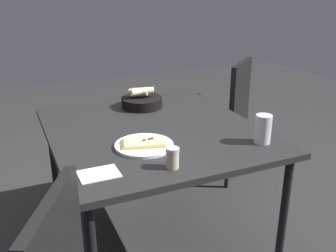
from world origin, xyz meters
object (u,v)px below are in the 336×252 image
Objects in this scene: bread_basket at (141,101)px; pizza_plate at (144,145)px; chair_near at (224,114)px; beer_glass at (263,130)px; dining_table at (153,137)px; pepper_shaker at (173,159)px.

pizza_plate is at bearing 70.87° from bread_basket.
beer_glass is at bearing 67.53° from chair_near.
bread_basket is at bearing -65.82° from beer_glass.
dining_table is at bearing 79.47° from bread_basket.
pizza_plate is 3.06× the size of pepper_shaker.
bread_basket is 1.80× the size of beer_glass.
beer_glass is (-0.33, 0.75, 0.02)m from bread_basket.
bread_basket reaches higher than pepper_shaker.
bread_basket reaches higher than dining_table.
beer_glass reaches higher than pizza_plate.
bread_basket is 0.83m from pepper_shaker.
pepper_shaker is (-0.03, 0.25, 0.03)m from pizza_plate.
chair_near is (-0.73, -0.21, -0.25)m from bread_basket.
chair_near reaches higher than dining_table.
chair_near is (-0.80, -0.57, -0.16)m from dining_table.
dining_table is at bearing 35.49° from chair_near.
bread_basket is at bearing -100.53° from dining_table.
bread_basket is 0.80m from chair_near.
pepper_shaker is 1.38m from chair_near.
pepper_shaker is 0.10× the size of chair_near.
beer_glass is 1.07m from chair_near.
chair_near is (-0.89, -1.02, -0.25)m from pepper_shaker.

